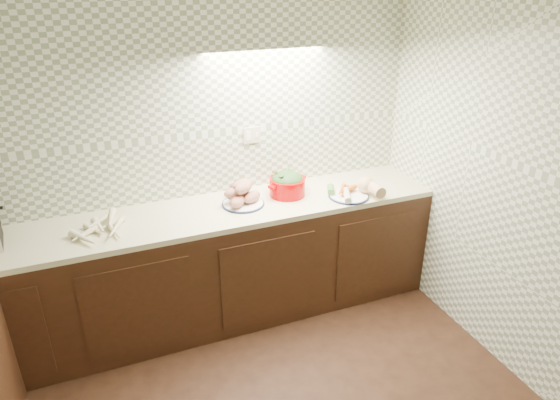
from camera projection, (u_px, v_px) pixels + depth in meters
name	position (u px, v px, depth m)	size (l,w,h in m)	color
room	(266.00, 208.00, 1.88)	(3.60, 3.60, 2.60)	black
counter	(108.00, 371.00, 2.72)	(3.60, 3.60, 0.90)	black
parsnip_pile	(99.00, 229.00, 3.19)	(0.29, 0.35, 0.08)	#EEEABD
sweet_potato_plate	(242.00, 195.00, 3.56)	(0.31, 0.31, 0.18)	#141E3F
onion_bowl	(238.00, 192.00, 3.67)	(0.16, 0.16, 0.13)	black
dutch_oven	(287.00, 184.00, 3.70)	(0.34, 0.34, 0.19)	#B70001
veg_plate	(356.00, 189.00, 3.71)	(0.38, 0.31, 0.14)	#141E3F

